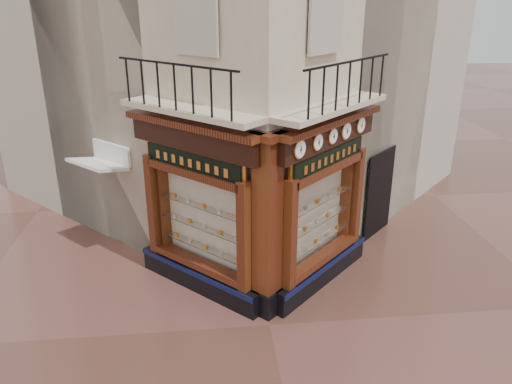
{
  "coord_description": "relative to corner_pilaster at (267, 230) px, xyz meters",
  "views": [
    {
      "loc": [
        -1.18,
        -8.5,
        6.36
      ],
      "look_at": [
        -0.07,
        2.0,
        2.18
      ],
      "focal_mm": 35.0,
      "sensor_mm": 36.0,
      "label": 1
    }
  ],
  "objects": [
    {
      "name": "clock_a",
      "position": [
        0.61,
        0.01,
        1.67
      ],
      "size": [
        0.3,
        0.3,
        0.38
      ],
      "rotation": [
        0.0,
        0.0,
        0.79
      ],
      "color": "#D29146",
      "rests_on": "ground"
    },
    {
      "name": "clock_b",
      "position": [
        1.06,
        0.46,
        1.67
      ],
      "size": [
        0.28,
        0.28,
        0.35
      ],
      "rotation": [
        0.0,
        0.0,
        0.79
      ],
      "color": "#D29146",
      "rests_on": "ground"
    },
    {
      "name": "main_building",
      "position": [
        0.0,
        5.66,
        4.05
      ],
      "size": [
        11.31,
        11.31,
        12.0
      ],
      "primitive_type": "cube",
      "rotation": [
        0.0,
        0.0,
        0.79
      ],
      "color": "beige",
      "rests_on": "ground"
    },
    {
      "name": "shopfront_right",
      "position": [
        1.41,
        1.07,
        0.03
      ],
      "size": [
        2.86,
        2.86,
        3.98
      ],
      "rotation": [
        0.0,
        0.0,
        0.79
      ],
      "color": "black",
      "rests_on": "ground"
    },
    {
      "name": "ground",
      "position": [
        0.0,
        -0.5,
        -1.95
      ],
      "size": [
        80.0,
        80.0,
        0.0
      ],
      "primitive_type": "plane",
      "color": "#543027",
      "rests_on": "ground"
    },
    {
      "name": "neighbour_left",
      "position": [
        -2.47,
        8.13,
        3.55
      ],
      "size": [
        11.31,
        11.31,
        11.0
      ],
      "primitive_type": "cube",
      "rotation": [
        0.0,
        0.0,
        0.79
      ],
      "color": "#BDB4A4",
      "rests_on": "ground"
    },
    {
      "name": "neighbour_right",
      "position": [
        2.47,
        8.13,
        3.55
      ],
      "size": [
        11.31,
        11.31,
        11.0
      ],
      "primitive_type": "cube",
      "rotation": [
        0.0,
        0.0,
        0.79
      ],
      "color": "#BDB4A4",
      "rests_on": "ground"
    },
    {
      "name": "clock_c",
      "position": [
        1.47,
        0.87,
        1.67
      ],
      "size": [
        0.28,
        0.28,
        0.34
      ],
      "rotation": [
        0.0,
        0.0,
        0.79
      ],
      "color": "#D29146",
      "rests_on": "ground"
    },
    {
      "name": "signboard_left",
      "position": [
        -1.46,
        1.01,
        1.15
      ],
      "size": [
        2.11,
        2.11,
        0.57
      ],
      "rotation": [
        0.0,
        0.0,
        2.36
      ],
      "color": "gold",
      "rests_on": "ground"
    },
    {
      "name": "corner_pilaster",
      "position": [
        0.0,
        0.0,
        0.0
      ],
      "size": [
        0.85,
        0.85,
        3.98
      ],
      "rotation": [
        0.0,
        0.0,
        0.79
      ],
      "color": "black",
      "rests_on": "ground"
    },
    {
      "name": "clock_d",
      "position": [
        1.87,
        1.27,
        1.67
      ],
      "size": [
        0.31,
        0.31,
        0.39
      ],
      "rotation": [
        0.0,
        0.0,
        0.79
      ],
      "color": "#D29146",
      "rests_on": "ground"
    },
    {
      "name": "shopfront_left",
      "position": [
        -1.41,
        1.07,
        0.03
      ],
      "size": [
        2.86,
        2.86,
        3.98
      ],
      "rotation": [
        0.0,
        0.0,
        2.36
      ],
      "color": "black",
      "rests_on": "ground"
    },
    {
      "name": "clock_e",
      "position": [
        2.34,
        1.74,
        1.67
      ],
      "size": [
        0.3,
        0.3,
        0.38
      ],
      "rotation": [
        0.0,
        0.0,
        0.79
      ],
      "color": "#D29146",
      "rests_on": "ground"
    },
    {
      "name": "balcony",
      "position": [
        0.0,
        0.99,
        2.27
      ],
      "size": [
        5.94,
        2.97,
        1.03
      ],
      "color": "beige",
      "rests_on": "ground"
    },
    {
      "name": "signboard_right",
      "position": [
        1.46,
        1.01,
        1.15
      ],
      "size": [
        2.09,
        2.09,
        0.56
      ],
      "rotation": [
        0.0,
        0.0,
        0.79
      ],
      "color": "gold",
      "rests_on": "ground"
    },
    {
      "name": "awning",
      "position": [
        -3.88,
        3.18,
        -1.95
      ],
      "size": [
        1.65,
        1.65,
        0.26
      ],
      "primitive_type": null,
      "rotation": [
        0.21,
        0.0,
        2.36
      ],
      "color": "white",
      "rests_on": "ground"
    }
  ]
}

